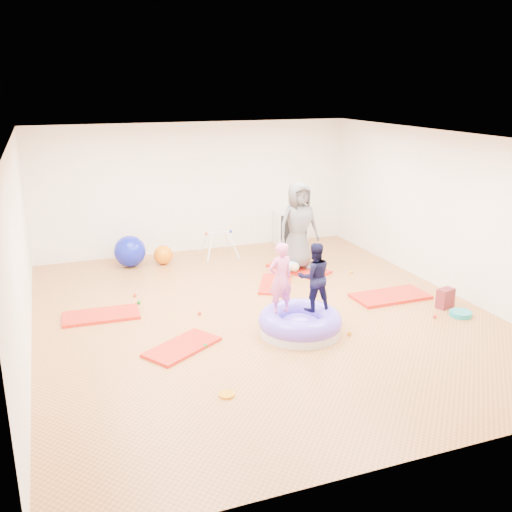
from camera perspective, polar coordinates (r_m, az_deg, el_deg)
name	(u,v)px	position (r m, az deg, el deg)	size (l,w,h in m)	color
room	(263,230)	(8.81, 0.68, 2.58)	(7.01, 8.01, 2.81)	#C77A3C
gym_mat_front_left	(182,347)	(8.19, -7.39, -9.01)	(1.09, 0.55, 0.05)	red
gym_mat_mid_left	(101,315)	(9.48, -15.23, -5.75)	(1.19, 0.60, 0.05)	red
gym_mat_center_back	(275,284)	(10.55, 1.94, -2.82)	(1.08, 0.54, 0.04)	red
gym_mat_right	(390,296)	(10.21, 13.29, -3.93)	(1.32, 0.66, 0.06)	red
gym_mat_rear_right	(299,269)	(11.42, 4.28, -1.28)	(1.24, 0.62, 0.05)	red
inflatable_cushion	(300,323)	(8.57, 4.43, -6.71)	(1.25, 1.25, 0.39)	silver
child_pink	(280,275)	(8.30, 2.46, -1.92)	(0.40, 0.26, 1.09)	pink
child_navy	(314,274)	(8.46, 5.86, -1.78)	(0.51, 0.40, 1.05)	black
adult_caregiver	(298,226)	(11.18, 4.26, 3.05)	(0.84, 0.55, 1.72)	#545454
infant	(292,267)	(11.13, 3.64, -1.06)	(0.34, 0.34, 0.20)	#A3DAFD
ball_pit_balls	(259,309)	(9.39, 0.32, -5.29)	(4.38, 2.79, 0.06)	orange
exercise_ball_blue	(130,251)	(11.81, -12.50, 0.47)	(0.64, 0.64, 0.64)	#0F18A8
exercise_ball_orange	(163,255)	(11.86, -9.26, 0.11)	(0.40, 0.40, 0.40)	orange
infant_play_gym	(219,240)	(12.17, -3.76, 1.58)	(0.73, 0.69, 0.56)	silver
cube_shelf	(291,227)	(13.27, 3.50, 2.91)	(0.76, 0.37, 0.76)	silver
balance_disc	(461,314)	(9.75, 19.77, -5.45)	(0.35, 0.35, 0.08)	teal
backpack	(445,298)	(9.98, 18.40, -4.02)	(0.29, 0.18, 0.33)	red
yellow_toy	(227,395)	(7.02, -2.94, -13.68)	(0.19, 0.19, 0.03)	orange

